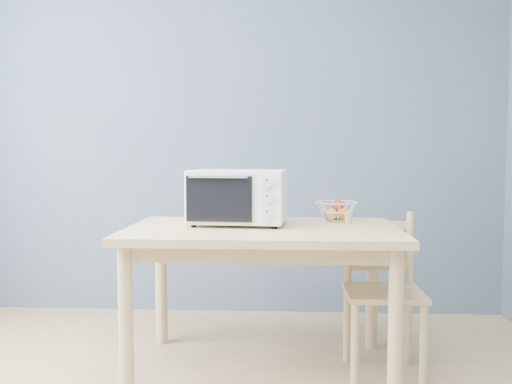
# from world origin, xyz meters

# --- Properties ---
(room) EXTENTS (4.01, 4.51, 2.61)m
(room) POSITION_xyz_m (0.00, 0.00, 1.30)
(room) COLOR tan
(room) RESTS_ON ground
(dining_table) EXTENTS (1.40, 0.90, 0.75)m
(dining_table) POSITION_xyz_m (0.38, 1.17, 0.65)
(dining_table) COLOR #DEBD85
(dining_table) RESTS_ON ground
(toaster_oven) EXTENTS (0.52, 0.39, 0.29)m
(toaster_oven) POSITION_xyz_m (0.22, 1.25, 0.90)
(toaster_oven) COLOR white
(toaster_oven) RESTS_ON dining_table
(fruit_basket) EXTENTS (0.26, 0.26, 0.12)m
(fruit_basket) POSITION_xyz_m (0.77, 1.44, 0.81)
(fruit_basket) COLOR silver
(fruit_basket) RESTS_ON dining_table
(dining_chair) EXTENTS (0.39, 0.39, 0.82)m
(dining_chair) POSITION_xyz_m (0.99, 1.16, 0.40)
(dining_chair) COLOR #DEBD85
(dining_chair) RESTS_ON ground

